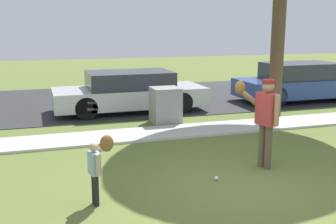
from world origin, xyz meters
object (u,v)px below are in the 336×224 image
(person_adult, at_px, (264,113))
(person_child, at_px, (98,161))
(utility_cabinet, at_px, (165,105))
(parked_sedan_silver, at_px, (130,92))
(baseball, at_px, (216,178))
(parked_wagon_blue, at_px, (300,82))

(person_adult, relative_size, person_child, 1.66)
(utility_cabinet, height_order, parked_sedan_silver, parked_sedan_silver)
(baseball, bearing_deg, person_child, -171.70)
(baseball, relative_size, parked_sedan_silver, 0.02)
(baseball, xyz_separation_m, utility_cabinet, (0.44, 4.34, 0.45))
(parked_sedan_silver, xyz_separation_m, parked_wagon_blue, (6.13, 0.00, 0.04))
(baseball, distance_m, parked_sedan_silver, 6.18)
(utility_cabinet, xyz_separation_m, parked_sedan_silver, (-0.59, 1.81, 0.13))
(person_adult, height_order, utility_cabinet, person_adult)
(baseball, bearing_deg, utility_cabinet, 84.23)
(parked_wagon_blue, bearing_deg, person_child, 38.77)
(parked_sedan_silver, relative_size, parked_wagon_blue, 1.02)
(person_adult, xyz_separation_m, utility_cabinet, (-0.64, 4.01, -0.55))
(parked_wagon_blue, bearing_deg, parked_sedan_silver, 0.02)
(parked_sedan_silver, bearing_deg, person_adult, 101.93)
(person_adult, relative_size, parked_wagon_blue, 0.37)
(person_adult, bearing_deg, parked_wagon_blue, -141.91)
(person_adult, xyz_separation_m, parked_sedan_silver, (-1.23, 5.82, -0.42))
(utility_cabinet, height_order, parked_wagon_blue, parked_wagon_blue)
(person_child, bearing_deg, utility_cabinet, 49.94)
(parked_sedan_silver, bearing_deg, parked_wagon_blue, -179.98)
(person_child, xyz_separation_m, baseball, (2.05, 0.30, -0.62))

